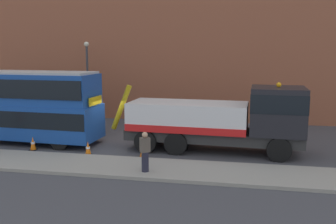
{
  "coord_description": "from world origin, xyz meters",
  "views": [
    {
      "loc": [
        6.69,
        -19.45,
        5.21
      ],
      "look_at": [
        3.04,
        -0.52,
        2.0
      ],
      "focal_mm": 39.68,
      "sensor_mm": 36.0,
      "label": 1
    }
  ],
  "objects_px": {
    "traffic_cone_near_truck": "(143,151)",
    "recovery_tow_truck": "(222,118)",
    "street_lamp": "(88,75)",
    "pedestrian_bystander": "(145,152)",
    "traffic_cone_near_bus": "(33,144)",
    "double_decker_bus": "(7,103)",
    "traffic_cone_midway": "(88,149)"
  },
  "relations": [
    {
      "from": "traffic_cone_near_truck",
      "to": "recovery_tow_truck",
      "type": "bearing_deg",
      "value": 25.93
    },
    {
      "from": "traffic_cone_near_truck",
      "to": "street_lamp",
      "type": "relative_size",
      "value": 0.12
    },
    {
      "from": "pedestrian_bystander",
      "to": "traffic_cone_near_bus",
      "type": "bearing_deg",
      "value": 34.54
    },
    {
      "from": "double_decker_bus",
      "to": "traffic_cone_midway",
      "type": "height_order",
      "value": "double_decker_bus"
    },
    {
      "from": "double_decker_bus",
      "to": "traffic_cone_midway",
      "type": "relative_size",
      "value": 15.47
    },
    {
      "from": "traffic_cone_midway",
      "to": "traffic_cone_near_truck",
      "type": "relative_size",
      "value": 1.0
    },
    {
      "from": "street_lamp",
      "to": "traffic_cone_midway",
      "type": "bearing_deg",
      "value": -67.53
    },
    {
      "from": "pedestrian_bystander",
      "to": "street_lamp",
      "type": "height_order",
      "value": "street_lamp"
    },
    {
      "from": "double_decker_bus",
      "to": "traffic_cone_near_truck",
      "type": "xyz_separation_m",
      "value": [
        8.52,
        -1.85,
        -1.89
      ]
    },
    {
      "from": "street_lamp",
      "to": "traffic_cone_near_truck",
      "type": "bearing_deg",
      "value": -52.85
    },
    {
      "from": "recovery_tow_truck",
      "to": "pedestrian_bystander",
      "type": "relative_size",
      "value": 5.97
    },
    {
      "from": "traffic_cone_near_bus",
      "to": "traffic_cone_midway",
      "type": "height_order",
      "value": "same"
    },
    {
      "from": "recovery_tow_truck",
      "to": "traffic_cone_midway",
      "type": "height_order",
      "value": "recovery_tow_truck"
    },
    {
      "from": "recovery_tow_truck",
      "to": "traffic_cone_midway",
      "type": "bearing_deg",
      "value": -160.18
    },
    {
      "from": "traffic_cone_near_bus",
      "to": "traffic_cone_near_truck",
      "type": "bearing_deg",
      "value": -2.16
    },
    {
      "from": "traffic_cone_near_bus",
      "to": "street_lamp",
      "type": "distance_m",
      "value": 8.66
    },
    {
      "from": "traffic_cone_midway",
      "to": "traffic_cone_near_truck",
      "type": "height_order",
      "value": "same"
    },
    {
      "from": "recovery_tow_truck",
      "to": "traffic_cone_near_truck",
      "type": "height_order",
      "value": "recovery_tow_truck"
    },
    {
      "from": "pedestrian_bystander",
      "to": "traffic_cone_midway",
      "type": "distance_m",
      "value": 4.29
    },
    {
      "from": "pedestrian_bystander",
      "to": "traffic_cone_near_truck",
      "type": "distance_m",
      "value": 2.67
    },
    {
      "from": "recovery_tow_truck",
      "to": "pedestrian_bystander",
      "type": "height_order",
      "value": "recovery_tow_truck"
    },
    {
      "from": "pedestrian_bystander",
      "to": "traffic_cone_near_bus",
      "type": "xyz_separation_m",
      "value": [
        -6.8,
        2.71,
        -0.64
      ]
    },
    {
      "from": "recovery_tow_truck",
      "to": "street_lamp",
      "type": "height_order",
      "value": "street_lamp"
    },
    {
      "from": "traffic_cone_near_truck",
      "to": "street_lamp",
      "type": "height_order",
      "value": "street_lamp"
    },
    {
      "from": "recovery_tow_truck",
      "to": "double_decker_bus",
      "type": "relative_size",
      "value": 0.92
    },
    {
      "from": "traffic_cone_near_bus",
      "to": "street_lamp",
      "type": "relative_size",
      "value": 0.12
    },
    {
      "from": "recovery_tow_truck",
      "to": "traffic_cone_near_truck",
      "type": "distance_m",
      "value": 4.4
    },
    {
      "from": "pedestrian_bystander",
      "to": "traffic_cone_near_truck",
      "type": "height_order",
      "value": "pedestrian_bystander"
    },
    {
      "from": "traffic_cone_midway",
      "to": "traffic_cone_near_truck",
      "type": "bearing_deg",
      "value": 3.25
    },
    {
      "from": "double_decker_bus",
      "to": "street_lamp",
      "type": "relative_size",
      "value": 1.91
    },
    {
      "from": "traffic_cone_near_truck",
      "to": "street_lamp",
      "type": "xyz_separation_m",
      "value": [
        -6.29,
        8.3,
        3.13
      ]
    },
    {
      "from": "double_decker_bus",
      "to": "traffic_cone_near_bus",
      "type": "xyz_separation_m",
      "value": [
        2.48,
        -1.62,
        -1.89
      ]
    }
  ]
}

